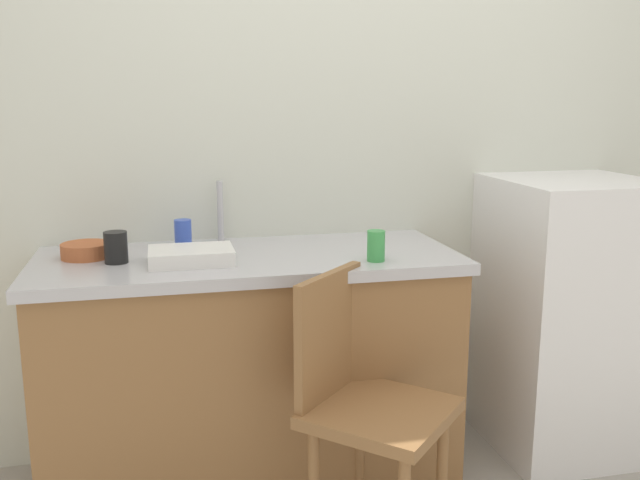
# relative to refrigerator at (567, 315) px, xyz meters

# --- Properties ---
(back_wall) EXTENTS (4.80, 0.10, 2.57)m
(back_wall) POSITION_rel_refrigerator_xyz_m (-0.85, 0.35, 0.73)
(back_wall) COLOR silver
(back_wall) RESTS_ON ground_plane
(cabinet_base) EXTENTS (1.44, 0.60, 0.84)m
(cabinet_base) POSITION_rel_refrigerator_xyz_m (-1.29, -0.00, -0.14)
(cabinet_base) COLOR olive
(cabinet_base) RESTS_ON ground_plane
(countertop) EXTENTS (1.48, 0.64, 0.04)m
(countertop) POSITION_rel_refrigerator_xyz_m (-1.29, -0.00, 0.30)
(countertop) COLOR #B7B7BC
(countertop) RESTS_ON cabinet_base
(faucet) EXTENTS (0.02, 0.02, 0.23)m
(faucet) POSITION_rel_refrigerator_xyz_m (-1.37, 0.25, 0.44)
(faucet) COLOR #B7B7BC
(faucet) RESTS_ON countertop
(refrigerator) EXTENTS (0.59, 0.59, 1.11)m
(refrigerator) POSITION_rel_refrigerator_xyz_m (0.00, 0.00, 0.00)
(refrigerator) COLOR white
(refrigerator) RESTS_ON ground_plane
(chair) EXTENTS (0.57, 0.57, 0.89)m
(chair) POSITION_rel_refrigerator_xyz_m (-1.00, -0.47, -0.05)
(chair) COLOR olive
(chair) RESTS_ON ground_plane
(dish_tray) EXTENTS (0.28, 0.20, 0.05)m
(dish_tray) POSITION_rel_refrigerator_xyz_m (-1.50, -0.09, 0.35)
(dish_tray) COLOR white
(dish_tray) RESTS_ON countertop
(terracotta_bowl) EXTENTS (0.17, 0.17, 0.05)m
(terracotta_bowl) POSITION_rel_refrigerator_xyz_m (-1.85, 0.07, 0.35)
(terracotta_bowl) COLOR #B25B33
(terracotta_bowl) RESTS_ON countertop
(cup_green) EXTENTS (0.06, 0.06, 0.11)m
(cup_green) POSITION_rel_refrigerator_xyz_m (-0.88, -0.20, 0.37)
(cup_green) COLOR green
(cup_green) RESTS_ON countertop
(cup_blue) EXTENTS (0.06, 0.06, 0.11)m
(cup_blue) POSITION_rel_refrigerator_xyz_m (-1.51, 0.15, 0.37)
(cup_blue) COLOR blue
(cup_blue) RESTS_ON countertop
(cup_black) EXTENTS (0.08, 0.08, 0.11)m
(cup_black) POSITION_rel_refrigerator_xyz_m (-1.74, -0.03, 0.37)
(cup_black) COLOR black
(cup_black) RESTS_ON countertop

